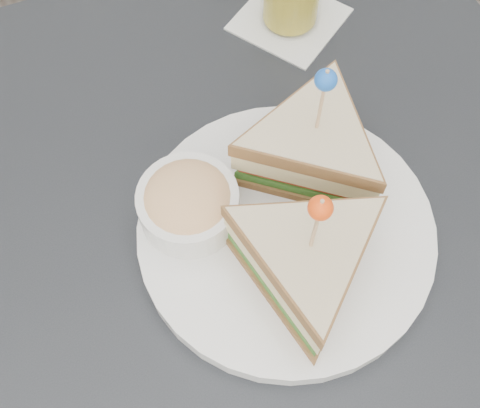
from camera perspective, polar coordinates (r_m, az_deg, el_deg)
name	(u,v)px	position (r m, az deg, el deg)	size (l,w,h in m)	color
ground_plane	(237,385)	(1.32, -0.25, -16.80)	(3.50, 3.50, 0.00)	#3F3833
table	(235,267)	(0.67, -0.47, -5.99)	(0.80, 0.80, 0.75)	black
plate_meal	(292,209)	(0.56, 4.98, -0.48)	(0.34, 0.34, 0.17)	white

